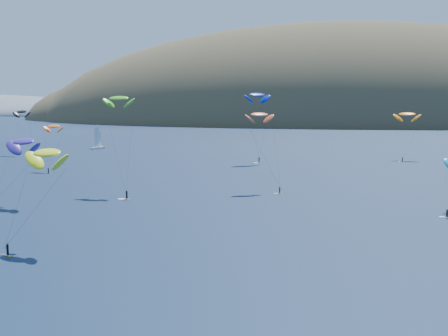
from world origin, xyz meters
TOP-DOWN VIEW (x-y plane):
  - island at (39.40, 562.36)m, footprint 730.00×300.00m
  - headland at (-445.26, 750.08)m, footprint 460.00×250.00m
  - sailboat at (-81.22, 220.70)m, footprint 9.25×8.18m
  - kitesurfer_1 at (-62.79, 141.13)m, footprint 6.85×9.90m
  - kitesurfer_2 at (-17.63, 47.52)m, footprint 9.62×11.54m
  - kitesurfer_3 at (-26.48, 102.58)m, footprint 10.35×13.33m
  - kitesurfer_4 at (-3.45, 177.72)m, footprint 10.42×9.57m
  - kitesurfer_9 at (6.40, 112.67)m, footprint 10.34×9.38m
  - kitesurfer_10 at (-40.48, 81.85)m, footprint 11.20×14.60m
  - kitesurfer_11 at (49.69, 199.46)m, footprint 10.12×14.73m
  - kitesurfer_12 at (-100.13, 189.19)m, footprint 10.46×6.00m

SIDE VIEW (x-z plane):
  - island at x=39.40m, z-range -115.74..94.26m
  - headland at x=-445.26m, z-range -33.36..26.64m
  - sailboat at x=-81.22m, z-range -4.60..6.45m
  - kitesurfer_10 at x=-40.48m, z-range 5.36..21.79m
  - kitesurfer_1 at x=-62.79m, z-range 5.99..21.82m
  - kitesurfer_2 at x=-17.63m, z-range 6.02..22.99m
  - kitesurfer_11 at x=49.69m, z-range 7.04..26.39m
  - kitesurfer_12 at x=-100.13m, z-range 7.43..26.82m
  - kitesurfer_9 at x=6.40m, z-range 8.34..29.07m
  - kitesurfer_3 at x=-26.48m, z-range 10.22..35.14m
  - kitesurfer_4 at x=-3.45m, z-range 10.51..37.06m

